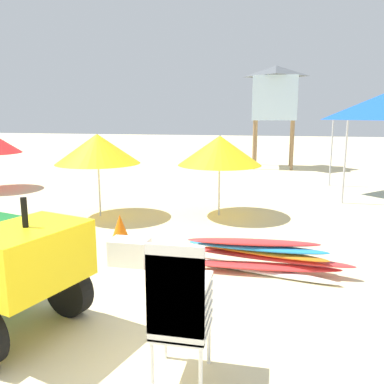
{
  "coord_description": "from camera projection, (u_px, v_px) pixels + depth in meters",
  "views": [
    {
      "loc": [
        1.86,
        -3.16,
        2.29
      ],
      "look_at": [
        0.52,
        3.23,
        1.01
      ],
      "focal_mm": 37.14,
      "sensor_mm": 36.0,
      "label": 1
    }
  ],
  "objects": [
    {
      "name": "ground",
      "position": [
        72.0,
        354.0,
        3.85
      ],
      "size": [
        80.0,
        80.0,
        0.0
      ],
      "primitive_type": "plane",
      "color": "beige"
    },
    {
      "name": "stacked_plastic_chairs",
      "position": [
        179.0,
        302.0,
        3.32
      ],
      "size": [
        0.48,
        0.48,
        1.29
      ],
      "color": "white",
      "rests_on": "ground"
    },
    {
      "name": "surfboard_pile",
      "position": [
        259.0,
        256.0,
        5.87
      ],
      "size": [
        2.68,
        0.89,
        0.48
      ],
      "color": "white",
      "rests_on": "ground"
    },
    {
      "name": "lifeguard_tower",
      "position": [
        275.0,
        93.0,
        16.76
      ],
      "size": [
        1.98,
        1.98,
        4.29
      ],
      "color": "olive",
      "rests_on": "ground"
    },
    {
      "name": "beach_umbrella_mid",
      "position": [
        98.0,
        149.0,
        8.79
      ],
      "size": [
        1.88,
        1.88,
        1.87
      ],
      "color": "beige",
      "rests_on": "ground"
    },
    {
      "name": "beach_umbrella_far",
      "position": [
        220.0,
        150.0,
        8.88
      ],
      "size": [
        1.89,
        1.89,
        1.82
      ],
      "color": "beige",
      "rests_on": "ground"
    },
    {
      "name": "traffic_cone_near",
      "position": [
        120.0,
        227.0,
        7.39
      ],
      "size": [
        0.32,
        0.32,
        0.46
      ],
      "primitive_type": "cone",
      "color": "orange",
      "rests_on": "ground"
    },
    {
      "name": "cooler_box",
      "position": [
        130.0,
        252.0,
        6.15
      ],
      "size": [
        0.59,
        0.38,
        0.4
      ],
      "primitive_type": "cube",
      "color": "white",
      "rests_on": "ground"
    }
  ]
}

